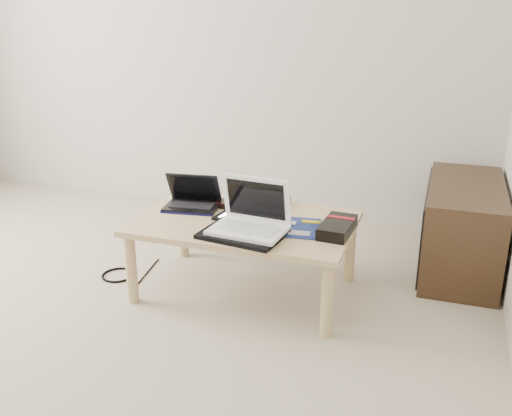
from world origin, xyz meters
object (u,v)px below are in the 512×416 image
(media_cabinet, at_px, (461,227))
(netbook, at_px, (193,200))
(white_laptop, at_px, (251,219))
(gpu_box, at_px, (337,227))
(coffee_table, at_px, (245,229))

(media_cabinet, xyz_separation_m, netbook, (-1.40, -0.57, 0.19))
(media_cabinet, relative_size, white_laptop, 2.44)
(netbook, bearing_deg, gpu_box, -7.77)
(media_cabinet, bearing_deg, coffee_table, -148.16)
(media_cabinet, xyz_separation_m, white_laptop, (-0.98, -0.81, 0.22))
(coffee_table, xyz_separation_m, media_cabinet, (1.06, 0.66, -0.10))
(coffee_table, xyz_separation_m, netbook, (-0.33, 0.09, 0.09))
(white_laptop, bearing_deg, gpu_box, 19.02)
(white_laptop, distance_m, gpu_box, 0.42)
(white_laptop, bearing_deg, coffee_table, 119.23)
(coffee_table, xyz_separation_m, white_laptop, (0.09, -0.15, 0.12))
(media_cabinet, distance_m, white_laptop, 1.29)
(netbook, bearing_deg, media_cabinet, 22.14)
(gpu_box, bearing_deg, coffee_table, 177.76)
(coffee_table, relative_size, netbook, 3.54)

